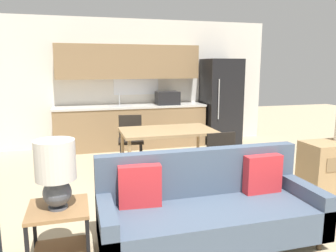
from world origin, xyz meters
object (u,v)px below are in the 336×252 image
at_px(refrigerator, 221,102).
at_px(table_lamp, 56,169).
at_px(side_table, 59,226).
at_px(dining_chair_far_left, 131,137).
at_px(dining_table, 167,134).
at_px(dining_chair_near_right, 216,158).
at_px(couch, 208,209).

xyz_separation_m(refrigerator, table_lamp, (-3.29, -3.95, -0.06)).
xyz_separation_m(side_table, dining_chair_far_left, (1.06, 2.73, 0.14)).
xyz_separation_m(dining_table, dining_chair_near_right, (0.45, -0.81, -0.19)).
relative_size(refrigerator, side_table, 3.53).
height_order(refrigerator, table_lamp, refrigerator).
relative_size(refrigerator, dining_table, 1.33).
height_order(refrigerator, dining_chair_near_right, refrigerator).
relative_size(table_lamp, dining_chair_far_left, 0.68).
xyz_separation_m(refrigerator, dining_chair_near_right, (-1.33, -2.80, -0.44)).
height_order(dining_table, couch, couch).
bearing_deg(couch, side_table, -179.80).
bearing_deg(dining_chair_near_right, refrigerator, -118.78).
bearing_deg(table_lamp, refrigerator, 50.26).
xyz_separation_m(dining_table, dining_chair_far_left, (-0.44, 0.79, -0.19)).
bearing_deg(dining_chair_near_right, dining_table, -64.06).
bearing_deg(side_table, dining_chair_far_left, 68.72).
xyz_separation_m(dining_table, couch, (-0.12, -1.93, -0.35)).
xyz_separation_m(couch, dining_chair_far_left, (-0.32, 2.72, 0.16)).
height_order(refrigerator, dining_table, refrigerator).
bearing_deg(dining_table, dining_chair_far_left, 119.02).
bearing_deg(couch, dining_chair_far_left, 96.73).
relative_size(refrigerator, dining_chair_far_left, 2.14).
height_order(refrigerator, dining_chair_far_left, refrigerator).
bearing_deg(table_lamp, dining_table, 52.51).
xyz_separation_m(refrigerator, dining_table, (-1.79, -2.00, -0.24)).
relative_size(refrigerator, couch, 0.88).
relative_size(dining_table, dining_chair_far_left, 1.61).
height_order(refrigerator, side_table, refrigerator).
bearing_deg(table_lamp, dining_chair_near_right, 30.46).
distance_m(dining_table, dining_chair_near_right, 0.95).
distance_m(dining_table, side_table, 2.47).
height_order(couch, dining_chair_far_left, couch).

